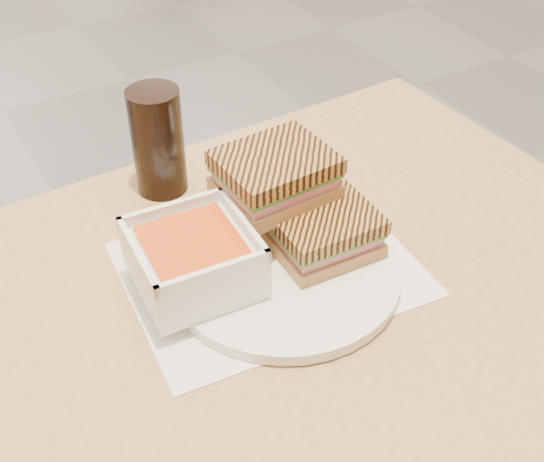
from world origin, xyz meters
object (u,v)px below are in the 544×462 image
panini_lower (324,232)px  plate (284,272)px  soup_bowl (194,260)px  cola_glass (158,142)px  main_table (198,399)px

panini_lower → plate: bearing=-175.4°
soup_bowl → panini_lower: soup_bowl is taller
plate → cola_glass: bearing=101.8°
main_table → cola_glass: 0.35m
main_table → cola_glass: (0.09, 0.28, 0.19)m
main_table → panini_lower: bearing=9.5°
soup_bowl → cola_glass: bearing=76.8°
main_table → soup_bowl: soup_bowl is taller
soup_bowl → cola_glass: (0.05, 0.21, 0.03)m
plate → cola_glass: cola_glass is taller
main_table → panini_lower: 0.26m
main_table → plate: plate is taller
panini_lower → main_table: bearing=-170.5°
main_table → plate: size_ratio=4.38×
plate → main_table: bearing=-168.4°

